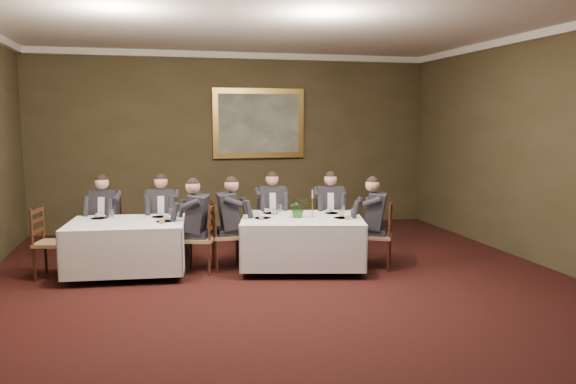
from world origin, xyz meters
name	(u,v)px	position (x,y,z in m)	size (l,w,h in m)	color
ground	(301,304)	(0.00, 0.00, 0.00)	(10.00, 10.00, 0.00)	black
ceiling	(302,1)	(0.00, 0.00, 3.50)	(8.00, 10.00, 0.10)	silver
back_wall	(237,141)	(0.00, 5.00, 1.75)	(8.00, 0.10, 3.50)	#35301A
crown_molding	(302,6)	(0.00, 0.00, 3.44)	(8.00, 10.00, 0.12)	white
table_main	(302,238)	(0.44, 1.58, 0.45)	(2.03, 1.72, 0.67)	black
table_second	(127,244)	(-2.05, 1.82, 0.45)	(1.73, 1.38, 0.67)	black
chair_main_backleft	(271,237)	(0.19, 2.57, 0.28)	(0.46, 0.44, 1.00)	#98714D
diner_main_backleft	(271,223)	(0.19, 2.56, 0.51)	(0.43, 0.50, 1.35)	black
chair_main_backright	(329,237)	(1.11, 2.35, 0.28)	(0.52, 0.50, 1.00)	#98714D
diner_main_backright	(330,223)	(1.11, 2.34, 0.51)	(0.49, 0.55, 1.35)	black
chair_main_endleft	(226,249)	(-0.65, 1.84, 0.28)	(0.43, 0.45, 1.00)	#98714D
diner_main_endleft	(227,234)	(-0.64, 1.84, 0.51)	(0.49, 0.43, 1.35)	black
chair_main_endright	(378,249)	(1.52, 1.31, 0.28)	(0.57, 0.58, 1.00)	#98714D
diner_main_endright	(377,234)	(1.51, 1.32, 0.51)	(0.61, 0.57, 1.35)	black
chair_sec_backleft	(106,243)	(-2.40, 2.69, 0.28)	(0.54, 0.52, 1.00)	#98714D
diner_sec_backleft	(106,229)	(-2.41, 2.68, 0.51)	(0.51, 0.57, 1.35)	black
chair_sec_backright	(163,242)	(-1.54, 2.61, 0.28)	(0.49, 0.48, 1.00)	#98714D
diner_sec_backright	(163,227)	(-1.55, 2.60, 0.51)	(0.46, 0.53, 1.35)	black
chair_sec_endright	(200,253)	(-1.04, 1.72, 0.28)	(0.54, 0.55, 1.00)	#98714D
diner_sec_endright	(199,237)	(-1.05, 1.73, 0.51)	(0.58, 0.53, 1.35)	black
chair_sec_endleft	(52,257)	(-3.07, 1.92, 0.28)	(0.50, 0.52, 1.00)	#98714D
centerpiece	(298,207)	(0.38, 1.57, 0.91)	(0.27, 0.23, 0.30)	#2D5926
candlestick	(312,206)	(0.60, 1.60, 0.92)	(0.06, 0.06, 0.41)	gold
place_setting_table_main	(273,211)	(0.11, 2.08, 0.80)	(0.33, 0.31, 0.14)	white
place_setting_table_second	(103,216)	(-2.40, 2.23, 0.80)	(0.33, 0.31, 0.14)	white
painting	(259,123)	(0.44, 4.94, 2.11)	(1.85, 0.09, 1.39)	#E4C253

